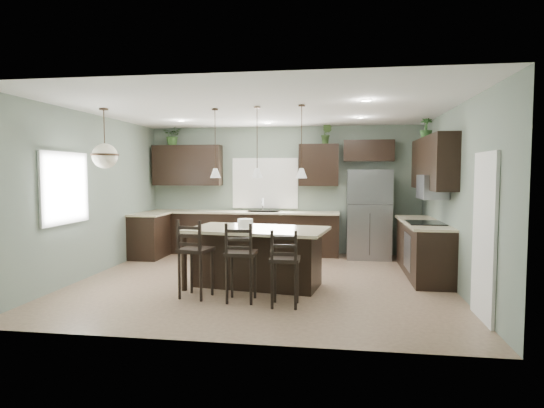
{
  "coord_description": "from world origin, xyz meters",
  "views": [
    {
      "loc": [
        1.24,
        -7.29,
        1.79
      ],
      "look_at": [
        0.1,
        0.4,
        1.25
      ],
      "focal_mm": 30.0,
      "sensor_mm": 36.0,
      "label": 1
    }
  ],
  "objects": [
    {
      "name": "ground",
      "position": [
        0.0,
        0.0,
        0.0
      ],
      "size": [
        6.0,
        6.0,
        0.0
      ],
      "primitive_type": "plane",
      "color": "#9E8466",
      "rests_on": "ground"
    },
    {
      "name": "pantry_door",
      "position": [
        2.98,
        -1.55,
        1.02
      ],
      "size": [
        0.04,
        0.82,
        2.04
      ],
      "primitive_type": "cube",
      "color": "white",
      "rests_on": "ground"
    },
    {
      "name": "window_back",
      "position": [
        -0.4,
        2.73,
        1.55
      ],
      "size": [
        1.35,
        0.02,
        1.0
      ],
      "primitive_type": "cube",
      "color": "white",
      "rests_on": "room_shell"
    },
    {
      "name": "window_left",
      "position": [
        -2.98,
        -0.8,
        1.55
      ],
      "size": [
        0.02,
        1.1,
        1.0
      ],
      "primitive_type": "cube",
      "color": "white",
      "rests_on": "room_shell"
    },
    {
      "name": "left_return_cabs",
      "position": [
        -2.7,
        1.7,
        0.45
      ],
      "size": [
        0.6,
        0.9,
        0.9
      ],
      "primitive_type": "cube",
      "color": "black",
      "rests_on": "ground"
    },
    {
      "name": "left_return_countertop",
      "position": [
        -2.68,
        1.7,
        0.92
      ],
      "size": [
        0.66,
        0.96,
        0.04
      ],
      "primitive_type": "cube",
      "color": "beige",
      "rests_on": "left_return_cabs"
    },
    {
      "name": "back_lower_cabs",
      "position": [
        -0.85,
        2.45,
        0.45
      ],
      "size": [
        4.2,
        0.6,
        0.9
      ],
      "primitive_type": "cube",
      "color": "black",
      "rests_on": "ground"
    },
    {
      "name": "back_countertop",
      "position": [
        -0.85,
        2.43,
        0.92
      ],
      "size": [
        4.2,
        0.66,
        0.04
      ],
      "primitive_type": "cube",
      "color": "beige",
      "rests_on": "back_lower_cabs"
    },
    {
      "name": "sink_inset",
      "position": [
        -0.4,
        2.43,
        0.94
      ],
      "size": [
        0.7,
        0.45,
        0.01
      ],
      "primitive_type": "cube",
      "color": "gray",
      "rests_on": "back_countertop"
    },
    {
      "name": "faucet",
      "position": [
        -0.4,
        2.4,
        1.08
      ],
      "size": [
        0.02,
        0.02,
        0.28
      ],
      "primitive_type": "cylinder",
      "color": "silver",
      "rests_on": "back_countertop"
    },
    {
      "name": "back_upper_left",
      "position": [
        -2.15,
        2.58,
        1.95
      ],
      "size": [
        1.55,
        0.34,
        0.9
      ],
      "primitive_type": "cube",
      "color": "black",
      "rests_on": "room_shell"
    },
    {
      "name": "back_upper_right",
      "position": [
        0.8,
        2.58,
        1.95
      ],
      "size": [
        0.85,
        0.34,
        0.9
      ],
      "primitive_type": "cube",
      "color": "black",
      "rests_on": "room_shell"
    },
    {
      "name": "fridge_header",
      "position": [
        1.85,
        2.58,
        2.25
      ],
      "size": [
        1.05,
        0.34,
        0.45
      ],
      "primitive_type": "cube",
      "color": "black",
      "rests_on": "room_shell"
    },
    {
      "name": "right_lower_cabs",
      "position": [
        2.7,
        0.87,
        0.45
      ],
      "size": [
        0.6,
        2.35,
        0.9
      ],
      "primitive_type": "cube",
      "color": "black",
      "rests_on": "ground"
    },
    {
      "name": "right_countertop",
      "position": [
        2.68,
        0.87,
        0.92
      ],
      "size": [
        0.66,
        2.35,
        0.04
      ],
      "primitive_type": "cube",
      "color": "beige",
      "rests_on": "right_lower_cabs"
    },
    {
      "name": "cooktop",
      "position": [
        2.68,
        0.6,
        0.94
      ],
      "size": [
        0.58,
        0.75,
        0.02
      ],
      "primitive_type": "cube",
      "color": "black",
      "rests_on": "right_countertop"
    },
    {
      "name": "wall_oven_front",
      "position": [
        2.4,
        0.6,
        0.45
      ],
      "size": [
        0.01,
        0.72,
        0.6
      ],
      "primitive_type": "cube",
      "color": "gray",
      "rests_on": "right_lower_cabs"
    },
    {
      "name": "right_upper_cabs",
      "position": [
        2.83,
        0.87,
        1.95
      ],
      "size": [
        0.34,
        2.35,
        0.9
      ],
      "primitive_type": "cube",
      "color": "black",
      "rests_on": "room_shell"
    },
    {
      "name": "microwave",
      "position": [
        2.78,
        0.6,
        1.55
      ],
      "size": [
        0.4,
        0.75,
        0.4
      ],
      "primitive_type": "cube",
      "color": "gray",
      "rests_on": "right_upper_cabs"
    },
    {
      "name": "refrigerator",
      "position": [
        1.86,
        2.33,
        0.93
      ],
      "size": [
        0.9,
        0.74,
        1.85
      ],
      "primitive_type": "cube",
      "color": "gray",
      "rests_on": "ground"
    },
    {
      "name": "kitchen_island",
      "position": [
        -0.02,
        -0.39,
        0.46
      ],
      "size": [
        2.28,
        1.51,
        0.92
      ],
      "primitive_type": "cube",
      "rotation": [
        0.0,
        0.0,
        -0.15
      ],
      "color": "black",
      "rests_on": "ground"
    },
    {
      "name": "serving_dish",
      "position": [
        -0.21,
        -0.36,
        0.99
      ],
      "size": [
        0.24,
        0.24,
        0.14
      ],
      "primitive_type": "cylinder",
      "color": "white",
      "rests_on": "kitchen_island"
    },
    {
      "name": "bar_stool_left",
      "position": [
        -0.78,
        -1.12,
        0.57
      ],
      "size": [
        0.49,
        0.49,
        1.13
      ],
      "primitive_type": "cube",
      "rotation": [
        0.0,
        0.0,
        -0.19
      ],
      "color": "black",
      "rests_on": "ground"
    },
    {
      "name": "bar_stool_center",
      "position": [
        -0.09,
        -1.22,
        0.56
      ],
      "size": [
        0.42,
        0.42,
        1.11
      ],
      "primitive_type": "cube",
      "rotation": [
        0.0,
        0.0,
        0.02
      ],
      "color": "black",
      "rests_on": "ground"
    },
    {
      "name": "bar_stool_right",
      "position": [
        0.53,
        -1.36,
        0.52
      ],
      "size": [
        0.4,
        0.4,
        1.05
      ],
      "primitive_type": "cube",
      "rotation": [
        0.0,
        0.0,
        0.02
      ],
      "color": "black",
      "rests_on": "ground"
    },
    {
      "name": "pendant_left",
      "position": [
        -0.71,
        -0.28,
        2.25
      ],
      "size": [
        0.17,
        0.17,
        1.1
      ],
      "primitive_type": null,
      "color": "white",
      "rests_on": "room_shell"
    },
    {
      "name": "pendant_center",
      "position": [
        -0.02,
        -0.39,
        2.25
      ],
      "size": [
        0.17,
        0.17,
        1.1
      ],
      "primitive_type": null,
      "color": "silver",
      "rests_on": "room_shell"
    },
    {
      "name": "pendant_right",
      "position": [
        0.68,
        -0.49,
        2.25
      ],
      "size": [
        0.17,
        0.17,
        1.1
      ],
      "primitive_type": null,
      "color": "white",
      "rests_on": "room_shell"
    },
    {
      "name": "chandelier",
      "position": [
        -2.43,
        -0.56,
        2.33
      ],
      "size": [
        0.44,
        0.44,
        0.95
      ],
      "primitive_type": null,
      "color": "beige",
      "rests_on": "room_shell"
    },
    {
      "name": "plant_back_left",
      "position": [
        -2.47,
        2.55,
        2.62
      ],
      "size": [
        0.42,
        0.37,
        0.45
      ],
      "primitive_type": "imported",
      "rotation": [
        0.0,
        0.0,
        0.04
      ],
      "color": "#345A27",
      "rests_on": "back_upper_left"
    },
    {
      "name": "plant_back_right",
      "position": [
        0.96,
        2.55,
        2.61
      ],
      "size": [
        0.29,
        0.27,
        0.42
      ],
      "primitive_type": "imported",
      "rotation": [
        0.0,
        0.0,
        -0.43
      ],
      "color": "#304C21",
      "rests_on": "back_upper_right"
    },
    {
      "name": "plant_right_wall",
      "position": [
        2.8,
        1.38,
        2.59
      ],
      "size": [
        0.25,
        0.25,
        0.39
      ],
      "primitive_type": "imported",
      "rotation": [
        0.0,
        0.0,
        -0.15
      ],
      "color": "#2D5826",
      "rests_on": "right_upper_cabs"
    },
    {
      "name": "room_shell",
      "position": [
        0.0,
        0.0,
        1.7
      ],
      "size": [
        6.0,
        6.0,
        6.0
      ],
      "color": "slate",
      "rests_on": "ground"
    }
  ]
}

